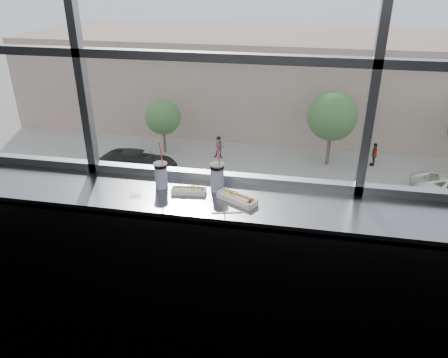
% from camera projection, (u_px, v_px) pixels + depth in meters
% --- Properties ---
extents(wall_back_lower, '(6.00, 0.00, 6.00)m').
position_uv_depth(wall_back_lower, '(220.00, 241.00, 3.50)').
color(wall_back_lower, black).
rests_on(wall_back_lower, ground).
extents(window_glass, '(6.00, 0.00, 6.00)m').
position_uv_depth(window_glass, '(219.00, 8.00, 2.74)').
color(window_glass, silver).
rests_on(window_glass, ground).
extents(window_mullions, '(6.00, 0.08, 2.40)m').
position_uv_depth(window_mullions, '(219.00, 8.00, 2.73)').
color(window_mullions, gray).
rests_on(window_mullions, ground).
extents(counter, '(6.00, 0.55, 0.06)m').
position_uv_depth(counter, '(212.00, 201.00, 3.03)').
color(counter, gray).
rests_on(counter, ground).
extents(counter_fascia, '(6.00, 0.04, 1.04)m').
position_uv_depth(counter_fascia, '(205.00, 284.00, 3.03)').
color(counter_fascia, gray).
rests_on(counter_fascia, ground).
extents(hotdog_tray_left, '(0.25, 0.11, 0.06)m').
position_uv_depth(hotdog_tray_left, '(189.00, 190.00, 3.06)').
color(hotdog_tray_left, white).
rests_on(hotdog_tray_left, counter).
extents(hotdog_tray_right, '(0.30, 0.22, 0.07)m').
position_uv_depth(hotdog_tray_right, '(237.00, 198.00, 2.95)').
color(hotdog_tray_right, white).
rests_on(hotdog_tray_right, counter).
extents(soda_cup_left, '(0.10, 0.10, 0.36)m').
position_uv_depth(soda_cup_left, '(161.00, 174.00, 3.11)').
color(soda_cup_left, white).
rests_on(soda_cup_left, counter).
extents(soda_cup_right, '(0.10, 0.10, 0.38)m').
position_uv_depth(soda_cup_right, '(217.00, 176.00, 3.07)').
color(soda_cup_right, white).
rests_on(soda_cup_right, counter).
extents(loose_straw, '(0.20, 0.06, 0.01)m').
position_uv_depth(loose_straw, '(227.00, 212.00, 2.82)').
color(loose_straw, white).
rests_on(loose_straw, counter).
extents(wrapper, '(0.09, 0.07, 0.02)m').
position_uv_depth(wrapper, '(135.00, 194.00, 3.03)').
color(wrapper, silver).
rests_on(wrapper, counter).
extents(plaza_ground, '(120.00, 120.00, 0.00)m').
position_uv_depth(plaza_ground, '(301.00, 104.00, 46.91)').
color(plaza_ground, gray).
rests_on(plaza_ground, ground).
extents(street_asphalt, '(80.00, 10.00, 0.06)m').
position_uv_depth(street_asphalt, '(287.00, 215.00, 26.20)').
color(street_asphalt, black).
rests_on(street_asphalt, plaza_ground).
extents(far_sidewalk, '(80.00, 6.00, 0.04)m').
position_uv_depth(far_sidewalk, '(293.00, 162.00, 33.25)').
color(far_sidewalk, gray).
rests_on(far_sidewalk, plaza_ground).
extents(far_building, '(50.00, 14.00, 8.00)m').
position_uv_depth(far_building, '(302.00, 79.00, 40.30)').
color(far_building, tan).
rests_on(far_building, plaza_ground).
extents(car_near_a, '(2.51, 5.61, 1.84)m').
position_uv_depth(car_near_a, '(39.00, 212.00, 24.61)').
color(car_near_a, '#89A3AE').
rests_on(car_near_a, street_asphalt).
extents(car_near_d, '(3.45, 7.11, 2.30)m').
position_uv_depth(car_near_d, '(422.00, 249.00, 21.02)').
color(car_near_d, '#BDBD97').
rests_on(car_near_d, street_asphalt).
extents(car_far_a, '(3.35, 6.46, 2.06)m').
position_uv_depth(car_far_a, '(139.00, 159.00, 31.11)').
color(car_far_a, black).
rests_on(car_far_a, street_asphalt).
extents(car_near_c, '(3.17, 6.15, 1.97)m').
position_uv_depth(car_near_c, '(255.00, 234.00, 22.48)').
color(car_near_c, maroon).
rests_on(car_near_c, street_asphalt).
extents(car_near_b, '(3.18, 6.55, 2.11)m').
position_uv_depth(car_near_b, '(178.00, 225.00, 23.15)').
color(car_near_b, black).
rests_on(car_near_b, street_asphalt).
extents(pedestrian_c, '(0.70, 0.94, 2.11)m').
position_uv_depth(pedestrian_c, '(374.00, 152.00, 32.18)').
color(pedestrian_c, '#66605B').
rests_on(pedestrian_c, far_sidewalk).
extents(pedestrian_a, '(0.93, 0.70, 2.10)m').
position_uv_depth(pedestrian_a, '(219.00, 145.00, 33.41)').
color(pedestrian_a, '#66605B').
rests_on(pedestrian_a, far_sidewalk).
extents(tree_left, '(2.77, 2.77, 4.33)m').
position_uv_depth(tree_left, '(163.00, 117.00, 33.70)').
color(tree_left, '#47382B').
rests_on(tree_left, far_sidewalk).
extents(tree_center, '(3.59, 3.59, 5.61)m').
position_uv_depth(tree_center, '(332.00, 116.00, 31.15)').
color(tree_center, '#47382B').
rests_on(tree_center, far_sidewalk).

